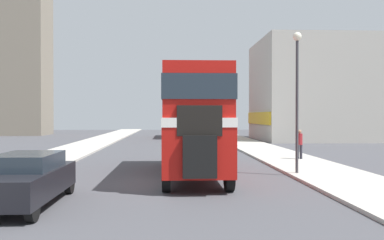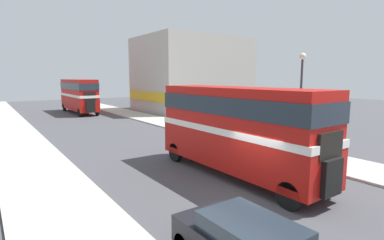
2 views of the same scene
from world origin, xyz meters
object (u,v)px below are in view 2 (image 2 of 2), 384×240
object	(u,v)px
bus_distant	(79,93)
pedestrian_walking	(247,127)
double_decker_bus	(237,124)
street_lamp	(301,91)

from	to	relation	value
bus_distant	pedestrian_walking	distance (m)	26.14
double_decker_bus	street_lamp	world-z (taller)	street_lamp
double_decker_bus	bus_distant	size ratio (longest dim) A/B	0.95
pedestrian_walking	street_lamp	distance (m)	6.64
pedestrian_walking	bus_distant	bearing A→B (deg)	101.91
street_lamp	double_decker_bus	bearing A→B (deg)	175.68
double_decker_bus	street_lamp	bearing A→B (deg)	-4.32
bus_distant	double_decker_bus	bearing A→B (deg)	-91.53
street_lamp	pedestrian_walking	bearing A→B (deg)	72.00
bus_distant	street_lamp	world-z (taller)	street_lamp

